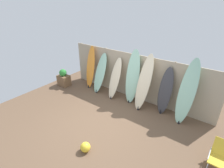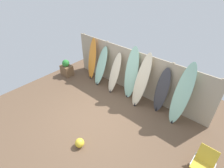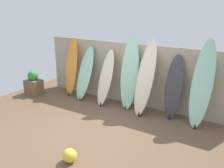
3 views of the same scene
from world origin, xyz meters
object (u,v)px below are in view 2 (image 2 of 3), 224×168
surfboard_seafoam_6 (182,95)px  surfboard_orange_0 (92,59)px  surfboard_cream_2 (115,73)px  planter_box (67,69)px  surfboard_charcoal_5 (162,91)px  beach_ball (80,143)px  surfboard_cream_4 (142,81)px  surfboard_seafoam_3 (131,74)px  beach_chair (204,161)px  surfboard_seafoam_1 (101,66)px

surfboard_seafoam_6 → surfboard_orange_0: bearing=179.7°
surfboard_cream_2 → planter_box: bearing=-166.7°
surfboard_charcoal_5 → surfboard_seafoam_6: size_ratio=0.78×
beach_ball → surfboard_cream_4: bearing=86.2°
surfboard_orange_0 → surfboard_charcoal_5: 3.39m
surfboard_cream_2 → surfboard_charcoal_5: size_ratio=0.97×
surfboard_orange_0 → planter_box: (-1.08, -0.68, -0.58)m
surfboard_seafoam_3 → surfboard_charcoal_5: size_ratio=1.23×
beach_ball → surfboard_cream_2: bearing=111.0°
surfboard_orange_0 → surfboard_cream_2: (1.40, -0.10, -0.12)m
surfboard_seafoam_3 → surfboard_seafoam_6: surfboard_seafoam_6 is taller
surfboard_seafoam_3 → surfboard_cream_2: bearing=-170.1°
surfboard_seafoam_3 → beach_chair: surfboard_seafoam_3 is taller
surfboard_seafoam_1 → surfboard_seafoam_6: size_ratio=0.77×
beach_chair → planter_box: (-6.45, 0.58, 0.02)m
surfboard_seafoam_3 → planter_box: (-3.19, -0.71, -0.67)m
surfboard_seafoam_3 → planter_box: surfboard_seafoam_3 is taller
surfboard_cream_4 → surfboard_charcoal_5: 0.77m
surfboard_orange_0 → surfboard_seafoam_3: surfboard_seafoam_3 is taller
surfboard_cream_2 → surfboard_cream_4: surfboard_cream_4 is taller
surfboard_seafoam_1 → surfboard_cream_2: (0.80, -0.04, -0.01)m
surfboard_orange_0 → planter_box: surfboard_orange_0 is taller
surfboard_seafoam_1 → beach_chair: 4.95m
surfboard_cream_2 → planter_box: surfboard_cream_2 is taller
surfboard_charcoal_5 → surfboard_orange_0: bearing=-179.0°
surfboard_cream_4 → planter_box: bearing=-171.1°
beach_chair → planter_box: size_ratio=0.81×
surfboard_charcoal_5 → surfboard_seafoam_6: surfboard_seafoam_6 is taller
surfboard_orange_0 → surfboard_cream_2: size_ratio=1.15×
surfboard_charcoal_5 → beach_chair: bearing=-33.8°
surfboard_cream_4 → beach_chair: (2.71, -1.17, -0.66)m
beach_ball → surfboard_charcoal_5: bearing=72.7°
surfboard_seafoam_3 → beach_ball: size_ratio=7.56×
beach_ball → surfboard_seafoam_6: bearing=60.6°
surfboard_seafoam_1 → surfboard_seafoam_3: surfboard_seafoam_3 is taller
surfboard_orange_0 → surfboard_seafoam_3: (2.11, 0.03, 0.09)m
surfboard_cream_2 → beach_ball: size_ratio=5.96×
surfboard_seafoam_6 → surfboard_cream_2: bearing=-178.5°
surfboard_seafoam_6 → planter_box: 5.26m
surfboard_seafoam_1 → surfboard_charcoal_5: 2.80m
surfboard_orange_0 → surfboard_seafoam_1: size_ratio=1.13×
planter_box → beach_ball: planter_box is taller
surfboard_cream_4 → surfboard_seafoam_6: bearing=2.7°
surfboard_seafoam_3 → beach_ball: (0.36, -2.92, -0.87)m
surfboard_seafoam_3 → planter_box: size_ratio=2.59×
surfboard_cream_2 → surfboard_charcoal_5: bearing=4.5°
surfboard_seafoam_3 → beach_chair: bearing=-21.7°
surfboard_cream_2 → beach_ball: surfboard_cream_2 is taller
surfboard_cream_4 → surfboard_cream_2: bearing=-179.9°
surfboard_seafoam_1 → surfboard_cream_4: bearing=-1.0°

